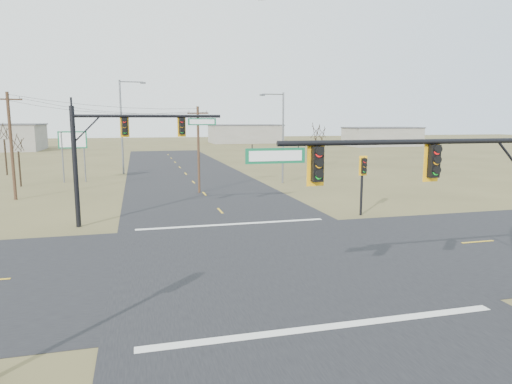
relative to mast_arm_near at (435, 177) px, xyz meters
The scene contains 19 objects.
ground 9.56m from the mast_arm_near, 115.51° to the left, with size 320.00×320.00×0.00m, color brown.
road_ew 9.56m from the mast_arm_near, 115.51° to the left, with size 160.00×14.00×0.02m, color black.
road_ns 9.56m from the mast_arm_near, 115.51° to the left, with size 14.00×160.00×0.02m, color black.
stop_bar_near 5.91m from the mast_arm_near, behind, with size 12.00×0.40×0.01m, color silver.
stop_bar_far 16.12m from the mast_arm_near, 103.42° to the left, with size 12.00×0.40×0.01m, color silver.
mast_arm_near is the anchor object (origin of this frame).
mast_arm_far 19.63m from the mast_arm_near, 120.84° to the left, with size 9.13×0.54×7.40m.
pedestal_signal_ne 16.55m from the mast_arm_near, 69.93° to the left, with size 0.62×0.53×4.17m.
utility_pole_near 28.56m from the mast_arm_near, 97.91° to the left, with size 1.84×0.71×7.75m.
utility_pole_far 34.41m from the mast_arm_near, 123.93° to the left, with size 2.08×0.81×8.81m.
highway_sign 41.90m from the mast_arm_near, 112.15° to the left, with size 2.88×0.17×5.40m.
streetlight_a 33.19m from the mast_arm_near, 80.86° to the left, with size 2.62×0.39×9.36m.
streetlight_c 46.50m from the mast_arm_near, 103.34° to the left, with size 3.15×0.36×11.28m.
bare_tree_a 42.15m from the mast_arm_near, 119.27° to the left, with size 2.86×2.86×5.51m.
bare_tree_b 53.67m from the mast_arm_near, 117.22° to the left, with size 3.14×3.14×6.57m.
bare_tree_c 48.45m from the mast_arm_near, 72.50° to the left, with size 3.05×3.05×6.55m.
bare_tree_d 53.19m from the mast_arm_near, 71.12° to the left, with size 2.91×2.91×6.08m.
warehouse_mid 119.46m from the mast_arm_near, 79.67° to the left, with size 20.00×12.00×5.00m, color gray.
warehouse_right 105.86m from the mast_arm_near, 60.93° to the left, with size 18.00×10.00×4.50m, color gray.
Camera 1 is at (-5.69, -20.16, 6.55)m, focal length 32.00 mm.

